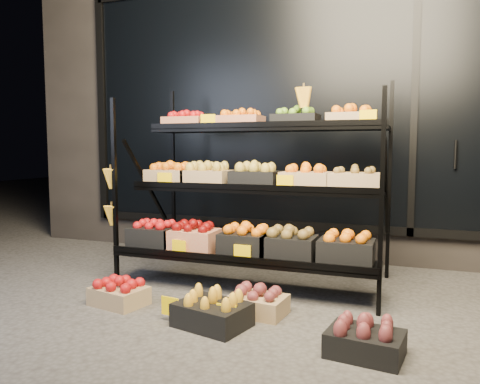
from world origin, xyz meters
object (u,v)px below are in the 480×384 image
at_px(display_rack, 252,188).
at_px(floor_crate_midleft, 212,311).
at_px(floor_crate_midright, 258,301).
at_px(floor_crate_left, 119,292).

height_order(display_rack, floor_crate_midleft, display_rack).
xyz_separation_m(floor_crate_midleft, floor_crate_midright, (0.20, 0.30, -0.01)).
height_order(display_rack, floor_crate_left, display_rack).
bearing_deg(floor_crate_left, display_rack, 61.62).
distance_m(display_rack, floor_crate_midleft, 1.20).
distance_m(floor_crate_left, floor_crate_midright, 0.99).
bearing_deg(display_rack, floor_crate_midleft, -85.30).
bearing_deg(floor_crate_left, floor_crate_midright, 20.85).
relative_size(display_rack, floor_crate_midleft, 4.41).
relative_size(floor_crate_left, floor_crate_midright, 1.06).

